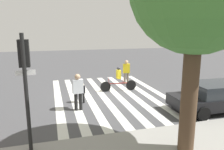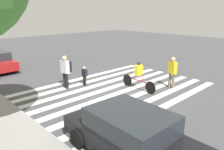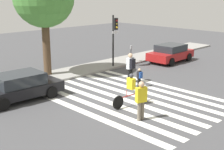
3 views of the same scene
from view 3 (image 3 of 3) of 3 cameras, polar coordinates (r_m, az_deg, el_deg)
name	(u,v)px [view 3 (image 3 of 3)]	position (r m, az deg, el deg)	size (l,w,h in m)	color
ground_plane	(129,97)	(16.82, 3.11, -4.08)	(60.00, 60.00, 0.00)	#444447
sidewalk_curb	(61,75)	(21.33, -9.37, 0.06)	(36.00, 2.50, 0.14)	gray
crosswalk_stripes	(129,97)	(16.82, 3.11, -4.07)	(6.58, 10.00, 0.01)	silver
traffic_light	(114,31)	(22.72, 0.45, 7.98)	(0.60, 0.50, 3.88)	black
parking_meter	(131,50)	(24.61, 3.49, 4.60)	(0.15, 0.15, 1.43)	black
pedestrian_child_with_backpack	(141,99)	(13.63, 5.34, -4.30)	(0.54, 0.35, 1.78)	#6B6051
pedestrian_adult_yellow_jacket	(140,76)	(18.45, 5.06, -0.23)	(0.32, 0.27, 1.14)	black
pedestrian_adult_blue_shirt	(131,66)	(19.27, 3.44, 1.74)	(0.54, 0.46, 1.86)	black
cyclist_far_lane	(131,88)	(15.44, 3.51, -2.46)	(2.39, 0.41, 1.62)	black
car_parked_far_curb	(19,86)	(16.95, -16.58, -2.00)	(4.38, 2.18, 1.41)	black
car_parked_dark_suv	(171,53)	(25.61, 10.66, 3.99)	(4.16, 2.17, 1.41)	maroon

